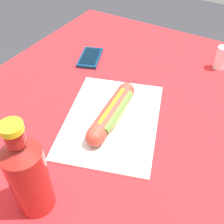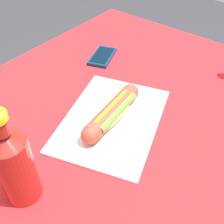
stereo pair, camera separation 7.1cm
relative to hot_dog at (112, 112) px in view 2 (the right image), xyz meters
The scene contains 5 objects.
dining_table 0.17m from the hot_dog, 101.09° to the right, with size 1.14×0.84×0.75m.
paper_wrapper 0.03m from the hot_dog, 84.24° to the right, with size 0.33×0.24×0.01m, color silver.
hot_dog is the anchor object (origin of this frame).
cell_phone 0.31m from the hot_dog, 135.57° to the right, with size 0.14×0.11×0.01m.
soda_bottle 0.29m from the hot_dog, ahead, with size 0.07×0.07×0.22m.
Camera 2 is at (0.42, 0.36, 1.26)m, focal length 44.11 mm.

